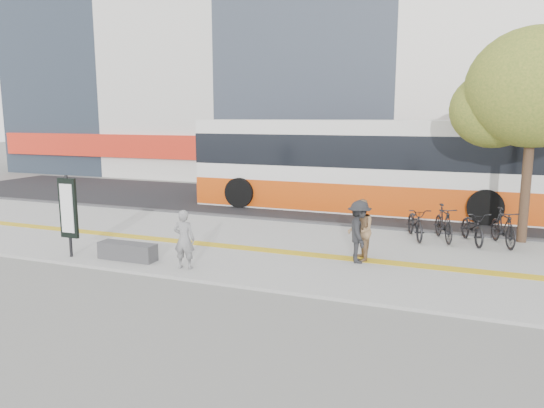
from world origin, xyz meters
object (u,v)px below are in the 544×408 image
at_px(bus, 360,168).
at_px(seated_woman, 184,239).
at_px(bench, 128,251).
at_px(pedestrian_tan, 360,230).
at_px(street_tree, 533,91).
at_px(pedestrian_dark, 359,232).
at_px(signboard, 68,209).

xyz_separation_m(bus, seated_woman, (-2.31, -9.82, -0.93)).
height_order(bench, pedestrian_tan, pedestrian_tan).
bearing_deg(street_tree, pedestrian_tan, -136.58).
distance_m(seated_woman, pedestrian_dark, 4.42).
bearing_deg(pedestrian_tan, pedestrian_dark, -20.19).
xyz_separation_m(bench, street_tree, (9.78, 6.02, 4.21)).
relative_size(street_tree, pedestrian_dark, 3.92).
relative_size(street_tree, seated_woman, 4.28).
bearing_deg(street_tree, bench, -148.38).
distance_m(street_tree, pedestrian_dark, 6.81).
relative_size(bench, pedestrian_dark, 0.99).
relative_size(bench, street_tree, 0.25).
bearing_deg(pedestrian_dark, signboard, 89.82).
relative_size(bus, pedestrian_dark, 8.38).
height_order(pedestrian_tan, pedestrian_dark, pedestrian_tan).
xyz_separation_m(pedestrian_tan, pedestrian_dark, (0.01, -0.18, -0.00)).
relative_size(signboard, pedestrian_dark, 1.37).
height_order(signboard, seated_woman, signboard).
bearing_deg(pedestrian_tan, bus, 169.67).
distance_m(street_tree, bus, 7.30).
height_order(bus, pedestrian_dark, bus).
bearing_deg(pedestrian_tan, seated_woman, -81.83).
height_order(street_tree, seated_woman, street_tree).
height_order(seated_woman, pedestrian_dark, pedestrian_dark).
xyz_separation_m(street_tree, pedestrian_dark, (-4.09, -4.05, -3.63)).
bearing_deg(bench, signboard, -169.19).
bearing_deg(bench, bus, 67.04).
distance_m(signboard, seated_woman, 3.45).
bearing_deg(pedestrian_tan, street_tree, 111.32).
relative_size(bench, pedestrian_tan, 0.99).
xyz_separation_m(bench, seated_woman, (1.80, -0.12, 0.51)).
distance_m(signboard, pedestrian_dark, 7.65).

